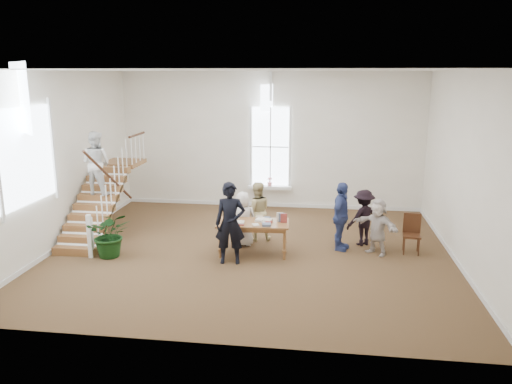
# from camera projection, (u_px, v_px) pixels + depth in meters

# --- Properties ---
(ground) EXTENTS (10.00, 10.00, 0.00)m
(ground) POSITION_uv_depth(u_px,v_px,m) (252.00, 251.00, 12.72)
(ground) COLOR #4E341E
(ground) RESTS_ON ground
(room_shell) EXTENTS (10.49, 10.00, 10.00)m
(room_shell) POSITION_uv_depth(u_px,v_px,m) (270.00, 195.00, 16.86)
(room_shell) COLOR silver
(room_shell) RESTS_ON ground
(staircase) EXTENTS (1.10, 4.10, 2.92)m
(staircase) POSITION_uv_depth(u_px,v_px,m) (98.00, 179.00, 13.62)
(staircase) COLOR brown
(staircase) RESTS_ON ground
(library_table) EXTENTS (1.82, 0.99, 0.90)m
(library_table) POSITION_uv_depth(u_px,v_px,m) (253.00, 225.00, 12.38)
(library_table) COLOR brown
(library_table) RESTS_ON ground
(police_officer) EXTENTS (0.76, 0.55, 1.96)m
(police_officer) POSITION_uv_depth(u_px,v_px,m) (230.00, 223.00, 11.75)
(police_officer) COLOR black
(police_officer) RESTS_ON ground
(elderly_woman) EXTENTS (0.81, 0.65, 1.45)m
(elderly_woman) POSITION_uv_depth(u_px,v_px,m) (243.00, 219.00, 13.01)
(elderly_woman) COLOR silver
(elderly_woman) RESTS_ON ground
(person_yellow) EXTENTS (0.92, 0.81, 1.61)m
(person_yellow) POSITION_uv_depth(u_px,v_px,m) (257.00, 211.00, 13.43)
(person_yellow) COLOR #C9B67D
(person_yellow) RESTS_ON ground
(woman_cluster_a) EXTENTS (0.72, 1.12, 1.77)m
(woman_cluster_a) POSITION_uv_depth(u_px,v_px,m) (341.00, 216.00, 12.67)
(woman_cluster_a) COLOR navy
(woman_cluster_a) RESTS_ON ground
(woman_cluster_b) EXTENTS (1.11, 0.99, 1.49)m
(woman_cluster_b) POSITION_uv_depth(u_px,v_px,m) (363.00, 218.00, 13.06)
(woman_cluster_b) COLOR black
(woman_cluster_b) RESTS_ON ground
(woman_cluster_c) EXTENTS (1.26, 1.19, 1.42)m
(woman_cluster_c) POSITION_uv_depth(u_px,v_px,m) (378.00, 227.00, 12.40)
(woman_cluster_c) COLOR beige
(woman_cluster_c) RESTS_ON ground
(floor_plant) EXTENTS (1.25, 1.16, 1.15)m
(floor_plant) POSITION_uv_depth(u_px,v_px,m) (110.00, 234.00, 12.25)
(floor_plant) COLOR black
(floor_plant) RESTS_ON ground
(side_chair) EXTENTS (0.47, 0.47, 1.00)m
(side_chair) POSITION_uv_depth(u_px,v_px,m) (412.00, 231.00, 12.55)
(side_chair) COLOR #341C0E
(side_chair) RESTS_ON ground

